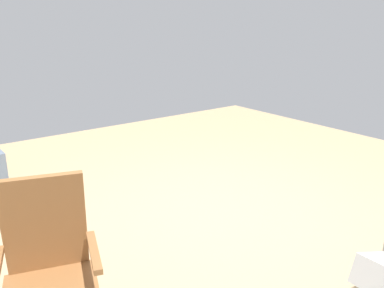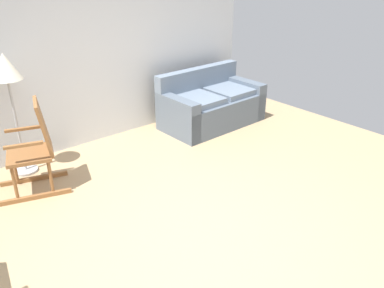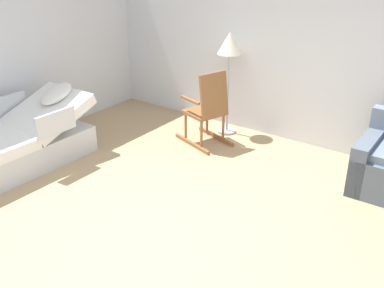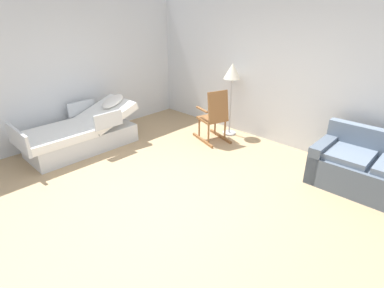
{
  "view_description": "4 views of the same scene",
  "coord_description": "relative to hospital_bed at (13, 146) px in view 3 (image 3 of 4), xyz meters",
  "views": [
    {
      "loc": [
        -2.69,
        2.35,
        1.81
      ],
      "look_at": [
        -0.2,
        0.46,
        0.85
      ],
      "focal_mm": 37.75,
      "sensor_mm": 36.0,
      "label": 1
    },
    {
      "loc": [
        -1.95,
        -2.26,
        2.41
      ],
      "look_at": [
        0.27,
        0.38,
        0.78
      ],
      "focal_mm": 36.73,
      "sensor_mm": 36.0,
      "label": 2
    },
    {
      "loc": [
        2.4,
        -2.91,
        2.64
      ],
      "look_at": [
        -0.04,
        0.45,
        0.71
      ],
      "focal_mm": 41.58,
      "sensor_mm": 36.0,
      "label": 3
    },
    {
      "loc": [
        2.81,
        -2.54,
        2.5
      ],
      "look_at": [
        0.03,
        0.37,
        0.66
      ],
      "focal_mm": 28.36,
      "sensor_mm": 36.0,
      "label": 4
    }
  ],
  "objects": [
    {
      "name": "hospital_bed",
      "position": [
        0.0,
        0.0,
        0.0
      ],
      "size": [
        1.05,
        2.12,
        0.93
      ],
      "color": "silver",
      "rests_on": "ground"
    },
    {
      "name": "ground_plane",
      "position": [
        2.33,
        0.17,
        -0.29
      ],
      "size": [
        7.47,
        7.47,
        0.0
      ],
      "primitive_type": "plane",
      "color": "tan"
    },
    {
      "name": "rocking_chair",
      "position": [
        1.56,
        2.01,
        0.21
      ],
      "size": [
        0.87,
        0.68,
        1.05
      ],
      "color": "brown",
      "rests_on": "ground"
    },
    {
      "name": "back_wall",
      "position": [
        2.33,
        2.87,
        1.06
      ],
      "size": [
        6.18,
        0.1,
        2.7
      ],
      "primitive_type": "cube",
      "color": "silver",
      "rests_on": "ground"
    },
    {
      "name": "floor_lamp",
      "position": [
        1.55,
        2.54,
        0.93
      ],
      "size": [
        0.34,
        0.34,
        1.48
      ],
      "color": "#B2B5BA",
      "rests_on": "ground"
    }
  ]
}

